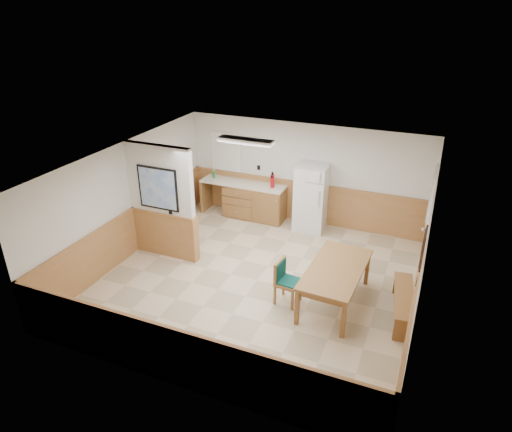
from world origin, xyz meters
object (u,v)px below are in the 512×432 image
at_px(fire_extinguisher, 272,181).
at_px(soap_bottle, 214,174).
at_px(dining_table, 336,272).
at_px(refrigerator, 311,198).
at_px(dining_chair, 284,278).
at_px(dining_bench, 403,300).

xyz_separation_m(fire_extinguisher, soap_bottle, (-1.63, 0.03, -0.07)).
height_order(dining_table, soap_bottle, soap_bottle).
relative_size(refrigerator, dining_chair, 1.91).
bearing_deg(refrigerator, dining_table, -67.83).
bearing_deg(dining_chair, dining_bench, 17.20).
height_order(refrigerator, dining_bench, refrigerator).
distance_m(refrigerator, dining_bench, 3.70).
relative_size(dining_chair, fire_extinguisher, 2.13).
bearing_deg(dining_chair, soap_bottle, 141.02).
bearing_deg(dining_bench, soap_bottle, 144.52).
distance_m(dining_chair, soap_bottle, 4.41).
xyz_separation_m(refrigerator, dining_chair, (0.41, -3.06, -0.32)).
height_order(refrigerator, fire_extinguisher, refrigerator).
bearing_deg(dining_bench, fire_extinguisher, 134.85).
distance_m(dining_table, dining_bench, 1.26).
bearing_deg(dining_chair, refrigerator, 104.55).
height_order(dining_table, dining_chair, dining_chair).
xyz_separation_m(dining_table, dining_bench, (1.21, 0.08, -0.32)).
bearing_deg(dining_table, dining_bench, 6.33).
height_order(dining_chair, soap_bottle, soap_bottle).
relative_size(dining_table, dining_bench, 1.26).
bearing_deg(fire_extinguisher, soap_bottle, -178.67).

